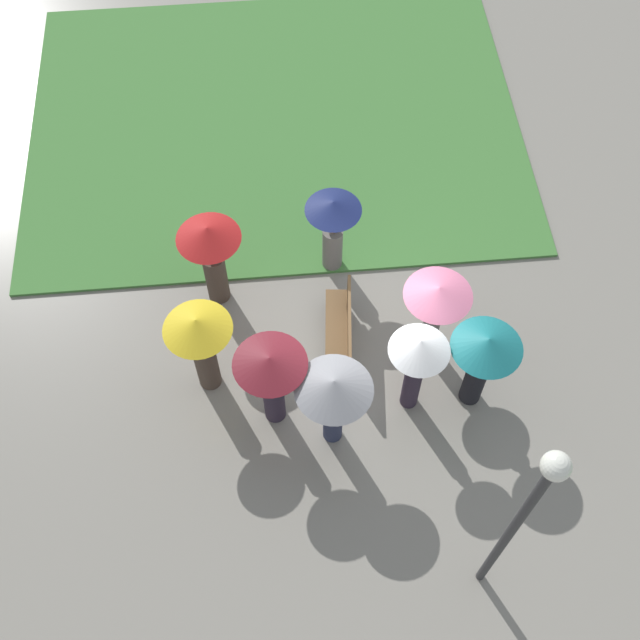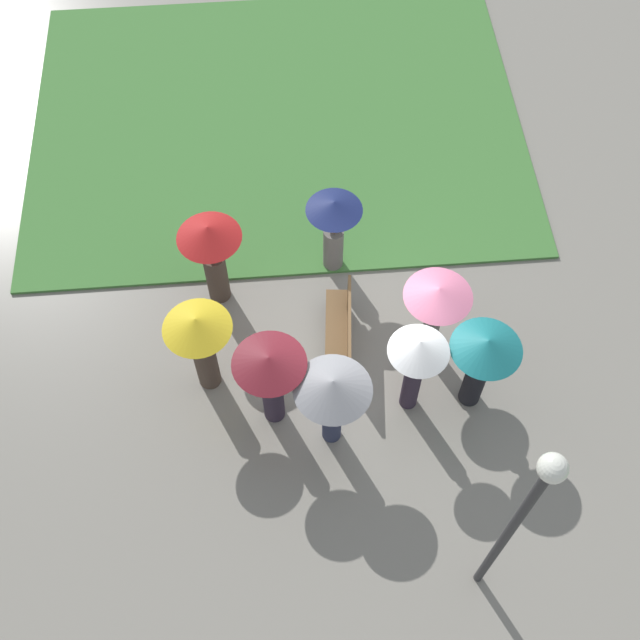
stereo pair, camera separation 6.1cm
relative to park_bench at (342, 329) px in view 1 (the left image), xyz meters
The scene contains 12 objects.
ground_plane 0.65m from the park_bench, 68.16° to the left, with size 90.00×90.00×0.00m, color gray.
lawn_patch_near 5.37m from the park_bench, behind, with size 7.68×9.88×0.06m.
park_bench is the anchor object (origin of this frame).
lamp_post 5.03m from the park_bench, 21.45° to the left, with size 0.32×0.32×4.58m.
crowd_person_maroon 1.93m from the park_bench, 44.60° to the right, with size 1.11×1.11×1.89m.
crowd_person_pink 1.72m from the park_bench, 82.72° to the left, with size 1.09×1.09×1.79m.
crowd_person_grey 1.97m from the park_bench, 10.90° to the right, with size 1.16×1.16×1.87m.
crowd_person_teal 2.49m from the park_bench, 59.03° to the left, with size 1.09×1.09×1.88m.
crowd_person_white 1.85m from the park_bench, 39.38° to the left, with size 0.93×0.93×1.98m.
crowd_person_navy 1.80m from the park_bench, behind, with size 0.95×0.95×1.78m.
crowd_person_red 2.53m from the park_bench, 119.40° to the right, with size 1.06×1.06×1.94m.
crowd_person_yellow 2.48m from the park_bench, 76.78° to the right, with size 1.06×1.06×1.94m.
Camera 1 is at (6.56, -1.40, 11.92)m, focal length 45.00 mm.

